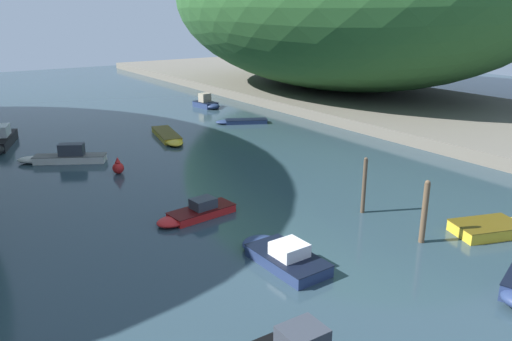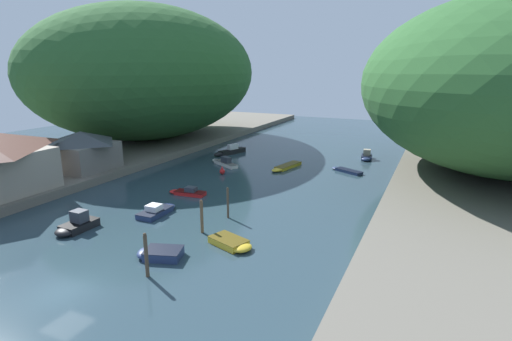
{
  "view_description": "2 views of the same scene",
  "coord_description": "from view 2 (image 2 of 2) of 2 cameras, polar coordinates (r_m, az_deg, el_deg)",
  "views": [
    {
      "loc": [
        -15.0,
        -1.17,
        10.19
      ],
      "look_at": [
        0.68,
        21.78,
        1.22
      ],
      "focal_mm": 35.0,
      "sensor_mm": 36.0,
      "label": 1
    },
    {
      "loc": [
        20.8,
        -15.5,
        13.99
      ],
      "look_at": [
        1.42,
        26.38,
        1.94
      ],
      "focal_mm": 28.0,
      "sensor_mm": 36.0,
      "label": 2
    }
  ],
  "objects": [
    {
      "name": "boat_cabin_cruiser",
      "position": [
        56.57,
        4.19,
        0.51
      ],
      "size": [
        2.69,
        6.58,
        0.46
      ],
      "rotation": [
        0.0,
        0.0,
        2.94
      ],
      "color": "gold",
      "rests_on": "water_surface"
    },
    {
      "name": "boat_open_rowboat",
      "position": [
        32.5,
        -3.37,
        -10.34
      ],
      "size": [
        4.23,
        3.0,
        0.57
      ],
      "rotation": [
        0.0,
        0.0,
        4.37
      ],
      "color": "gold",
      "rests_on": "water_surface"
    },
    {
      "name": "boat_far_upstream",
      "position": [
        31.6,
        -13.81,
        -11.41
      ],
      "size": [
        3.8,
        2.88,
        0.69
      ],
      "rotation": [
        0.0,
        0.0,
        1.89
      ],
      "color": "navy",
      "rests_on": "water_surface"
    },
    {
      "name": "boat_white_cruiser",
      "position": [
        58.62,
        -4.63,
        1.18
      ],
      "size": [
        5.83,
        3.99,
        1.33
      ],
      "rotation": [
        0.0,
        0.0,
        1.05
      ],
      "color": "silver",
      "rests_on": "water_surface"
    },
    {
      "name": "mooring_post_nearest",
      "position": [
        28.61,
        -15.41,
        -11.54
      ],
      "size": [
        0.26,
        0.26,
        3.23
      ],
      "color": "#4C3D2D",
      "rests_on": "water_surface"
    },
    {
      "name": "hillside_left",
      "position": [
        77.42,
        -14.97,
        13.32
      ],
      "size": [
        34.51,
        48.31,
        23.77
      ],
      "color": "#285628",
      "rests_on": "left_bank"
    },
    {
      "name": "boat_mid_channel",
      "position": [
        65.72,
        -3.83,
        2.75
      ],
      "size": [
        3.21,
        6.47,
        1.57
      ],
      "rotation": [
        0.0,
        0.0,
        2.8
      ],
      "color": "black",
      "rests_on": "water_surface"
    },
    {
      "name": "boathouse_shed",
      "position": [
        56.56,
        -23.62,
        2.74
      ],
      "size": [
        7.6,
        7.66,
        4.95
      ],
      "color": "slate",
      "rests_on": "left_bank"
    },
    {
      "name": "mooring_post_fourth",
      "position": [
        37.91,
        -4.04,
        -4.6
      ],
      "size": [
        0.21,
        0.21,
        3.03
      ],
      "color": "#4C3D2D",
      "rests_on": "water_surface"
    },
    {
      "name": "boat_small_dinghy",
      "position": [
        38.64,
        -24.34,
        -7.13
      ],
      "size": [
        1.87,
        3.91,
        1.73
      ],
      "rotation": [
        0.0,
        0.0,
        3.12
      ],
      "color": "black",
      "rests_on": "water_surface"
    },
    {
      "name": "left_bank",
      "position": [
        67.51,
        -21.27,
        2.09
      ],
      "size": [
        22.0,
        120.0,
        0.97
      ],
      "color": "#666056",
      "rests_on": "ground"
    },
    {
      "name": "boat_moored_right",
      "position": [
        45.64,
        -9.84,
        -3.05
      ],
      "size": [
        4.43,
        1.75,
        0.94
      ],
      "rotation": [
        0.0,
        0.0,
        1.67
      ],
      "color": "red",
      "rests_on": "water_surface"
    },
    {
      "name": "water_surface",
      "position": [
        51.95,
        0.25,
        -0.99
      ],
      "size": [
        130.0,
        130.0,
        0.0
      ],
      "primitive_type": "plane",
      "color": "#283D47",
      "rests_on": "ground"
    },
    {
      "name": "boat_navy_launch",
      "position": [
        64.15,
        15.53,
        1.92
      ],
      "size": [
        1.95,
        3.63,
        1.53
      ],
      "rotation": [
        0.0,
        0.0,
        3.27
      ],
      "color": "navy",
      "rests_on": "water_surface"
    },
    {
      "name": "mooring_post_middle",
      "position": [
        34.83,
        -7.76,
        -6.5
      ],
      "size": [
        0.27,
        0.27,
        3.01
      ],
      "color": "brown",
      "rests_on": "water_surface"
    },
    {
      "name": "hillside_right",
      "position": [
        60.26,
        32.57,
        10.36
      ],
      "size": [
        35.81,
        50.13,
        21.77
      ],
      "color": "#285628",
      "rests_on": "right_bank"
    },
    {
      "name": "boat_near_quay",
      "position": [
        40.47,
        -13.85,
        -5.52
      ],
      "size": [
        1.95,
        4.57,
        1.07
      ],
      "rotation": [
        0.0,
        0.0,
        0.02
      ],
      "color": "navy",
      "rests_on": "water_surface"
    },
    {
      "name": "channel_buoy_near",
      "position": [
        53.55,
        -4.84,
        -0.08
      ],
      "size": [
        0.75,
        0.75,
        1.12
      ],
      "color": "red",
      "rests_on": "water_surface"
    },
    {
      "name": "right_bank",
      "position": [
        47.9,
        31.45,
        -3.97
      ],
      "size": [
        22.0,
        120.0,
        0.97
      ],
      "color": "#666056",
      "rests_on": "ground"
    },
    {
      "name": "boat_far_right_bank",
      "position": [
        56.05,
        12.66,
        0.02
      ],
      "size": [
        4.86,
        3.3,
        0.39
      ],
      "rotation": [
        0.0,
        0.0,
        1.09
      ],
      "color": "navy",
      "rests_on": "water_surface"
    }
  ]
}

